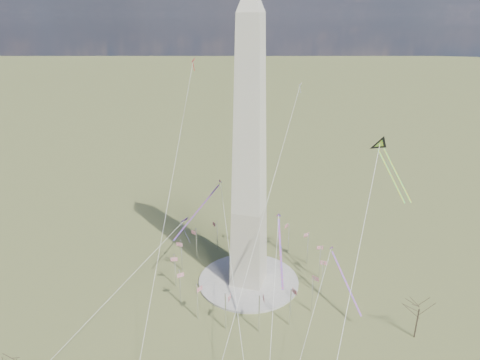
# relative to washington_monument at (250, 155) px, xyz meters

# --- Properties ---
(ground) EXTENTS (2000.00, 2000.00, 0.00)m
(ground) POSITION_rel_washington_monument_xyz_m (0.00, 0.00, -47.95)
(ground) COLOR #5F6532
(ground) RESTS_ON ground
(plaza) EXTENTS (36.00, 36.00, 0.80)m
(plaza) POSITION_rel_washington_monument_xyz_m (0.00, 0.00, -47.55)
(plaza) COLOR #B4ABA4
(plaza) RESTS_ON ground
(washington_monument) EXTENTS (15.56, 15.56, 100.00)m
(washington_monument) POSITION_rel_washington_monument_xyz_m (0.00, 0.00, 0.00)
(washington_monument) COLOR #BCAD9D
(washington_monument) RESTS_ON plaza
(flagpole_ring) EXTENTS (54.40, 54.40, 13.00)m
(flagpole_ring) POSITION_rel_washington_monument_xyz_m (-0.00, -0.00, -40.68)
(flagpole_ring) COLOR white
(flagpole_ring) RESTS_ON ground
(tree_near) EXTENTS (8.67, 8.67, 15.18)m
(tree_near) POSITION_rel_washington_monument_xyz_m (55.25, -13.10, -37.12)
(tree_near) COLOR #3F3126
(tree_near) RESTS_ON ground
(kite_delta_black) EXTENTS (13.64, 18.10, 15.46)m
(kite_delta_black) POSITION_rel_washington_monument_xyz_m (40.09, 5.24, 4.53)
(kite_delta_black) COLOR black
(kite_delta_black) RESTS_ON ground
(kite_diamond_purple) EXTENTS (2.99, 3.65, 10.71)m
(kite_diamond_purple) POSITION_rel_washington_monument_xyz_m (-22.77, -2.82, -26.13)
(kite_diamond_purple) COLOR #3B1769
(kite_diamond_purple) RESTS_ON ground
(kite_streamer_left) EXTENTS (6.75, 19.37, 13.63)m
(kite_streamer_left) POSITION_rel_washington_monument_xyz_m (14.54, -19.14, -18.56)
(kite_streamer_left) COLOR red
(kite_streamer_left) RESTS_ON ground
(kite_streamer_mid) EXTENTS (11.16, 21.18, 15.71)m
(kite_streamer_mid) POSITION_rel_washington_monument_xyz_m (-16.18, 0.58, -18.46)
(kite_streamer_mid) COLOR red
(kite_streamer_mid) RESTS_ON ground
(kite_streamer_right) EXTENTS (12.80, 17.21, 13.94)m
(kite_streamer_right) POSITION_rel_washington_monument_xyz_m (32.11, -3.04, -35.64)
(kite_streamer_right) COLOR red
(kite_streamer_right) RESTS_ON ground
(kite_small_red) EXTENTS (1.79, 1.69, 5.02)m
(kite_small_red) POSITION_rel_washington_monument_xyz_m (-33.80, 37.12, 24.72)
(kite_small_red) COLOR red
(kite_small_red) RESTS_ON ground
(kite_small_white) EXTENTS (1.08, 1.75, 4.01)m
(kite_small_white) POSITION_rel_washington_monument_xyz_m (9.08, 40.04, 16.69)
(kite_small_white) COLOR white
(kite_small_white) RESTS_ON ground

